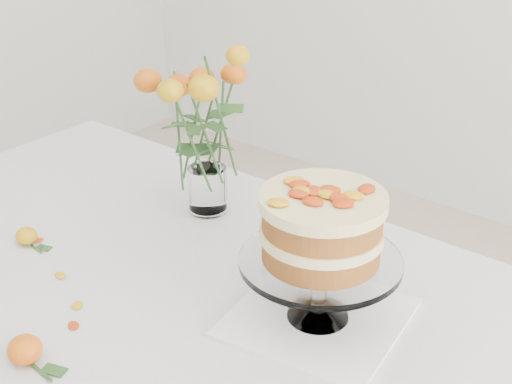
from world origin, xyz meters
The scene contains 10 objects.
table centered at (0.00, 0.00, 0.67)m, with size 1.43×0.93×0.76m.
napkin centered at (0.33, 0.09, 0.76)m, with size 0.27×0.27×0.01m, color white.
cake_stand centered at (0.33, 0.09, 0.92)m, with size 0.26×0.26×0.24m.
rose_vase centered at (-0.08, 0.26, 1.00)m, with size 0.30×0.30×0.41m.
loose_rose_near centered at (-0.27, -0.07, 0.77)m, with size 0.08×0.04×0.04m.
loose_rose_far centered at (0.03, -0.28, 0.78)m, with size 0.10×0.05×0.05m.
stray_petal_a centered at (-0.12, -0.10, 0.76)m, with size 0.03×0.02×0.00m, color orange.
stray_petal_b centered at (-0.02, -0.14, 0.76)m, with size 0.03×0.02×0.00m, color orange.
stray_petal_c centered at (0.02, -0.18, 0.76)m, with size 0.03×0.02×0.00m, color orange.
stray_petal_d centered at (-0.26, -0.05, 0.76)m, with size 0.03×0.02×0.00m, color orange.
Camera 1 is at (0.85, -0.74, 1.49)m, focal length 50.00 mm.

